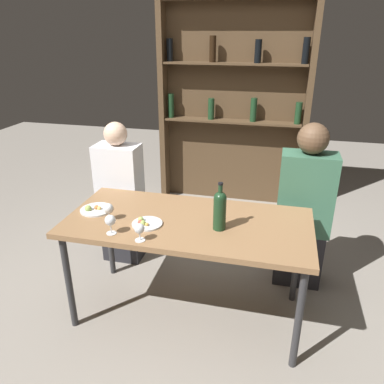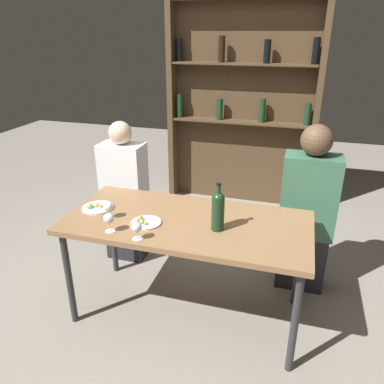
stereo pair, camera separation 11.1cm
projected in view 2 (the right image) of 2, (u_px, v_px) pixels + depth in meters
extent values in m
plane|color=gray|center=(188.00, 311.00, 2.69)|extent=(10.00, 10.00, 0.00)
cube|color=olive|center=(187.00, 223.00, 2.40)|extent=(1.56, 0.74, 0.04)
cylinder|color=#2D2D30|center=(69.00, 278.00, 2.46)|extent=(0.04, 0.04, 0.70)
cylinder|color=#2D2D30|center=(295.00, 323.00, 2.09)|extent=(0.04, 0.04, 0.70)
cylinder|color=#2D2D30|center=(113.00, 234.00, 3.01)|extent=(0.04, 0.04, 0.70)
cylinder|color=#2D2D30|center=(298.00, 263.00, 2.63)|extent=(0.04, 0.04, 0.70)
cube|color=#4C3823|center=(243.00, 102.00, 4.03)|extent=(1.54, 0.02, 2.28)
cube|color=#4C3823|center=(172.00, 100.00, 4.13)|extent=(0.06, 0.18, 2.28)
cube|color=#4C3823|center=(317.00, 108.00, 3.73)|extent=(0.06, 0.18, 2.28)
cube|color=#4C3823|center=(240.00, 122.00, 4.01)|extent=(1.46, 0.18, 0.02)
cylinder|color=#19381E|center=(180.00, 106.00, 4.13)|extent=(0.07, 0.07, 0.26)
cylinder|color=#19381E|center=(220.00, 109.00, 4.03)|extent=(0.07, 0.07, 0.22)
cylinder|color=#19381E|center=(262.00, 110.00, 3.90)|extent=(0.07, 0.07, 0.25)
cylinder|color=#19381E|center=(307.00, 114.00, 3.78)|extent=(0.07, 0.07, 0.22)
cube|color=#4C3823|center=(243.00, 64.00, 3.77)|extent=(1.46, 0.18, 0.02)
cylinder|color=black|center=(179.00, 50.00, 3.91)|extent=(0.07, 0.07, 0.23)
cylinder|color=black|center=(222.00, 49.00, 3.78)|extent=(0.07, 0.07, 0.25)
cylinder|color=black|center=(267.00, 51.00, 3.66)|extent=(0.07, 0.07, 0.22)
cylinder|color=black|center=(316.00, 51.00, 3.55)|extent=(0.07, 0.07, 0.24)
cylinder|color=#19381E|center=(218.00, 214.00, 2.24)|extent=(0.08, 0.08, 0.21)
sphere|color=#19381E|center=(218.00, 199.00, 2.20)|extent=(0.08, 0.08, 0.08)
cylinder|color=#19381E|center=(219.00, 192.00, 2.18)|extent=(0.03, 0.03, 0.09)
cylinder|color=black|center=(219.00, 184.00, 2.16)|extent=(0.03, 0.03, 0.01)
cylinder|color=silver|center=(110.00, 231.00, 2.26)|extent=(0.06, 0.06, 0.00)
cylinder|color=silver|center=(110.00, 226.00, 2.24)|extent=(0.01, 0.01, 0.07)
sphere|color=silver|center=(109.00, 218.00, 2.22)|extent=(0.07, 0.07, 0.07)
cylinder|color=silver|center=(109.00, 218.00, 2.42)|extent=(0.06, 0.06, 0.00)
cylinder|color=silver|center=(109.00, 213.00, 2.41)|extent=(0.01, 0.01, 0.06)
sphere|color=silver|center=(108.00, 206.00, 2.39)|extent=(0.07, 0.07, 0.07)
cylinder|color=silver|center=(137.00, 239.00, 2.17)|extent=(0.06, 0.06, 0.00)
cylinder|color=silver|center=(137.00, 234.00, 2.16)|extent=(0.01, 0.01, 0.06)
sphere|color=silver|center=(137.00, 227.00, 2.14)|extent=(0.06, 0.06, 0.06)
cylinder|color=silver|center=(146.00, 223.00, 2.35)|extent=(0.19, 0.19, 0.01)
sphere|color=gold|center=(146.00, 223.00, 2.31)|extent=(0.02, 0.02, 0.02)
sphere|color=#B74C3D|center=(139.00, 221.00, 2.33)|extent=(0.04, 0.04, 0.04)
sphere|color=#99B256|center=(140.00, 218.00, 2.37)|extent=(0.04, 0.04, 0.04)
sphere|color=#99B256|center=(142.00, 222.00, 2.32)|extent=(0.04, 0.04, 0.04)
cylinder|color=silver|center=(98.00, 208.00, 2.55)|extent=(0.21, 0.21, 0.01)
sphere|color=#99B256|center=(90.00, 206.00, 2.52)|extent=(0.04, 0.04, 0.04)
sphere|color=#C67038|center=(98.00, 205.00, 2.54)|extent=(0.03, 0.03, 0.03)
sphere|color=#E5BC66|center=(101.00, 206.00, 2.53)|extent=(0.03, 0.03, 0.03)
cube|color=#26262B|center=(128.00, 232.00, 3.28)|extent=(0.32, 0.22, 0.45)
cube|color=white|center=(124.00, 178.00, 3.08)|extent=(0.36, 0.22, 0.57)
sphere|color=beige|center=(120.00, 133.00, 2.93)|extent=(0.18, 0.18, 0.18)
cube|color=#26262B|center=(301.00, 259.00, 2.90)|extent=(0.35, 0.22, 0.45)
cube|color=#38664C|center=(309.00, 196.00, 2.69)|extent=(0.39, 0.22, 0.61)
sphere|color=brown|center=(317.00, 140.00, 2.52)|extent=(0.22, 0.22, 0.22)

